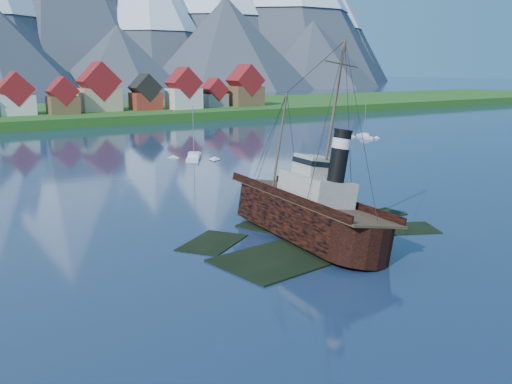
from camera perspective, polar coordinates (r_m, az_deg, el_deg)
ground at (r=62.28m, az=5.62°, el=-5.15°), size 1400.00×1400.00×0.00m
shoal at (r=65.04m, az=5.68°, el=-4.69°), size 31.71×21.24×1.14m
shore_bank at (r=220.43m, az=-22.95°, el=6.66°), size 600.00×80.00×3.20m
seawall at (r=183.24m, az=-20.87°, el=5.82°), size 600.00×2.50×2.00m
tugboat_wreck at (r=65.00m, az=3.84°, el=-1.72°), size 6.69×28.81×22.83m
sailboat_d at (r=155.32m, az=10.79°, el=5.44°), size 4.73×7.73×10.37m
sailboat_f at (r=118.33m, az=-6.23°, el=3.43°), size 7.18×9.72×11.44m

